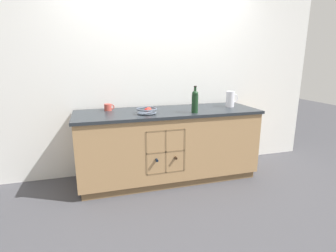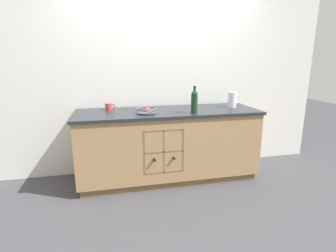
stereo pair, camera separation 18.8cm
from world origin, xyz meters
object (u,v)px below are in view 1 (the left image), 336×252
(white_pitcher, at_px, (230,99))
(ceramic_mug, at_px, (108,107))
(fruit_bowl, at_px, (147,110))
(standing_wine_bottle, at_px, (195,101))

(white_pitcher, distance_m, ceramic_mug, 1.57)
(fruit_bowl, relative_size, ceramic_mug, 1.95)
(standing_wine_bottle, bearing_deg, fruit_bowl, 169.50)
(white_pitcher, bearing_deg, standing_wine_bottle, -157.94)
(white_pitcher, xyz_separation_m, ceramic_mug, (-1.56, 0.18, -0.06))
(standing_wine_bottle, bearing_deg, white_pitcher, 22.06)
(standing_wine_bottle, bearing_deg, ceramic_mug, 156.35)
(fruit_bowl, relative_size, white_pitcher, 1.18)
(fruit_bowl, distance_m, ceramic_mug, 0.52)
(ceramic_mug, bearing_deg, white_pitcher, -6.51)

